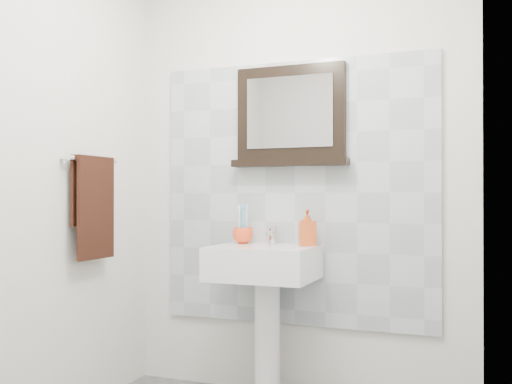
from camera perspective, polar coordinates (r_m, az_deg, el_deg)
back_wall at (r=3.43m, az=3.82°, el=1.61°), size 2.00×0.01×2.50m
front_wall at (r=1.49m, az=-22.88°, el=4.31°), size 2.00×0.01×2.50m
left_wall at (r=2.97m, az=-21.83°, el=1.95°), size 0.01×2.20×2.50m
right_wall at (r=2.17m, az=20.44°, el=2.83°), size 0.01×2.20×2.50m
splashback at (r=3.41m, az=3.76°, el=-0.06°), size 1.60×0.02×1.50m
pedestal_sink at (r=3.28m, az=0.79°, el=-8.36°), size 0.55×0.44×0.96m
toothbrush_cup at (r=3.43m, az=-1.26°, el=-4.17°), size 0.13×0.13×0.09m
toothbrushes at (r=3.42m, az=-1.22°, el=-2.86°), size 0.05×0.04×0.21m
soap_dispenser at (r=3.28m, az=4.90°, el=-3.38°), size 0.12×0.12×0.20m
framed_mirror at (r=3.42m, az=3.31°, el=7.00°), size 0.67×0.11×0.57m
towel_bar at (r=3.32m, az=-15.30°, el=2.96°), size 0.07×0.40×0.03m
hand_towel at (r=3.31m, az=-15.21°, el=-0.67°), size 0.06×0.30×0.55m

